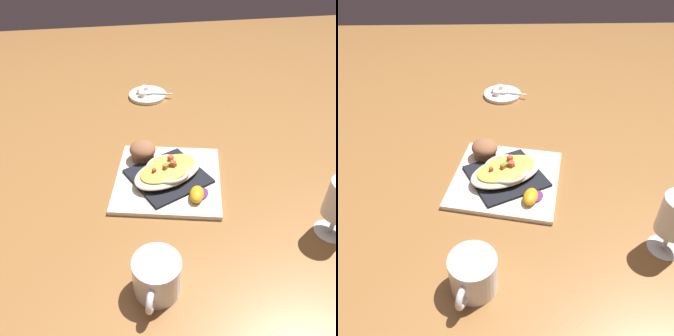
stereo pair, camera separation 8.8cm
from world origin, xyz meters
TOP-DOWN VIEW (x-y plane):
  - ground_plane at (0.00, 0.00)m, footprint 2.60×2.60m
  - square_plate at (0.00, 0.00)m, footprint 0.31×0.31m
  - folded_napkin at (0.00, 0.00)m, footprint 0.23×0.22m
  - gratin_dish at (0.00, 0.00)m, footprint 0.22×0.19m
  - muffin at (-0.06, 0.09)m, footprint 0.07×0.07m
  - orange_garnish at (0.06, -0.08)m, footprint 0.07×0.07m
  - coffee_mug at (-0.07, -0.30)m, footprint 0.09×0.12m
  - creamer_saucer at (0.00, 0.47)m, footprint 0.13×0.13m
  - spoon at (0.01, 0.46)m, footprint 0.10×0.05m
  - creamer_cup_0 at (-0.01, 0.49)m, footprint 0.02×0.02m
  - creamer_cup_1 at (-0.02, 0.47)m, footprint 0.02×0.02m
  - creamer_cup_2 at (-0.02, 0.45)m, footprint 0.02×0.02m

SIDE VIEW (x-z plane):
  - ground_plane at x=0.00m, z-range 0.00..0.00m
  - square_plate at x=0.00m, z-range 0.00..0.01m
  - creamer_saucer at x=0.00m, z-range 0.00..0.01m
  - folded_napkin at x=0.00m, z-range 0.01..0.02m
  - spoon at x=0.01m, z-range 0.01..0.02m
  - creamer_cup_0 at x=-0.01m, z-range 0.01..0.03m
  - creamer_cup_1 at x=-0.02m, z-range 0.01..0.03m
  - creamer_cup_2 at x=-0.02m, z-range 0.01..0.03m
  - orange_garnish at x=0.06m, z-range 0.01..0.04m
  - gratin_dish at x=0.00m, z-range 0.01..0.06m
  - coffee_mug at x=-0.07m, z-range 0.00..0.07m
  - muffin at x=-0.06m, z-range 0.01..0.06m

